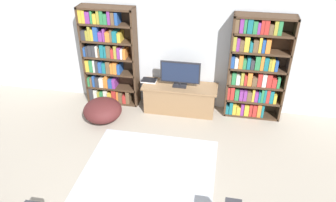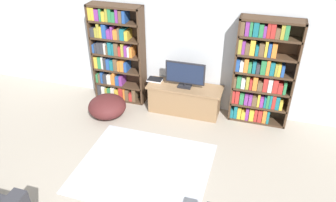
{
  "view_description": "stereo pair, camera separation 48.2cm",
  "coord_description": "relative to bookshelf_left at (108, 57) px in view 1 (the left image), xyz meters",
  "views": [
    {
      "loc": [
        0.84,
        -1.22,
        3.4
      ],
      "look_at": [
        0.03,
        3.1,
        0.7
      ],
      "focal_mm": 35.0,
      "sensor_mm": 36.0,
      "label": 1
    },
    {
      "loc": [
        1.3,
        -1.1,
        3.4
      ],
      "look_at": [
        0.03,
        3.1,
        0.7
      ],
      "focal_mm": 35.0,
      "sensor_mm": 36.0,
      "label": 2
    }
  ],
  "objects": [
    {
      "name": "tv_stand",
      "position": [
        1.38,
        -0.12,
        -0.66
      ],
      "size": [
        1.36,
        0.48,
        0.53
      ],
      "color": "#8E6B47",
      "rests_on": "ground_plane"
    },
    {
      "name": "area_rug",
      "position": [
        1.19,
        -1.78,
        -0.92
      ],
      "size": [
        1.92,
        1.64,
        0.02
      ],
      "color": "#B2B7C1",
      "rests_on": "ground_plane"
    },
    {
      "name": "bookshelf_left",
      "position": [
        0.0,
        0.0,
        0.0
      ],
      "size": [
        1.0,
        0.3,
        1.87
      ],
      "color": "#422D1E",
      "rests_on": "ground_plane"
    },
    {
      "name": "wall_back",
      "position": [
        1.28,
        0.18,
        0.37
      ],
      "size": [
        8.8,
        0.06,
        2.6
      ],
      "color": "silver",
      "rests_on": "ground_plane"
    },
    {
      "name": "television",
      "position": [
        1.38,
        -0.14,
        -0.15
      ],
      "size": [
        0.71,
        0.16,
        0.48
      ],
      "color": "black",
      "rests_on": "tv_stand"
    },
    {
      "name": "beanbag_ottoman",
      "position": [
        0.06,
        -0.67,
        -0.73
      ],
      "size": [
        0.68,
        0.68,
        0.39
      ],
      "primitive_type": "ellipsoid",
      "color": "#4C1E1E",
      "rests_on": "ground_plane"
    },
    {
      "name": "laptop",
      "position": [
        0.78,
        -0.04,
        -0.39
      ],
      "size": [
        0.28,
        0.21,
        0.03
      ],
      "color": "silver",
      "rests_on": "tv_stand"
    },
    {
      "name": "bookshelf_right",
      "position": [
        2.65,
        -0.0,
        -0.0
      ],
      "size": [
        1.0,
        0.3,
        1.87
      ],
      "color": "#422D1E",
      "rests_on": "ground_plane"
    }
  ]
}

